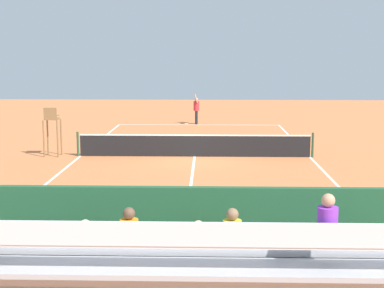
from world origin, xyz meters
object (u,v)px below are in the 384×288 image
equipment_bag (220,268)px  tennis_ball_near (196,128)px  tennis_racket (186,124)px  tennis_net (195,145)px  bleacher_stand (171,269)px  umpire_chair (52,126)px  tennis_ball_far (198,127)px  tennis_player (196,108)px  courtside_bench (293,249)px

equipment_bag → tennis_ball_near: (0.95, -22.51, -0.15)m
tennis_ball_near → tennis_racket: bearing=-73.6°
tennis_net → tennis_ball_near: tennis_net is taller
bleacher_stand → equipment_bag: size_ratio=10.07×
tennis_racket → tennis_ball_near: tennis_ball_near is taller
bleacher_stand → tennis_racket: bleacher_stand is taller
bleacher_stand → umpire_chair: size_ratio=4.23×
tennis_ball_far → bleacher_stand: bearing=90.0°
equipment_bag → tennis_player: bearing=-87.7°
bleacher_stand → umpire_chair: 16.50m
umpire_chair → courtside_bench: size_ratio=1.19×
courtside_bench → tennis_ball_far: bearing=-84.3°
tennis_ball_near → tennis_ball_far: bearing=-97.7°
tennis_net → umpire_chair: size_ratio=4.81×
tennis_ball_near → tennis_ball_far: same height
bleacher_stand → equipment_bag: (-0.85, -1.96, -0.75)m
umpire_chair → tennis_ball_near: (-6.07, -9.17, -1.28)m
courtside_bench → tennis_ball_far: courtside_bench is taller
tennis_net → equipment_bag: bearing=93.5°
tennis_racket → tennis_net: bearing=94.1°
tennis_net → tennis_ball_near: bearing=-89.2°
bleacher_stand → umpire_chair: bearing=-68.0°
bleacher_stand → tennis_ball_far: size_ratio=137.27×
courtside_bench → tennis_player: (2.47, -24.64, 0.46)m
tennis_net → bleacher_stand: size_ratio=1.14×
tennis_player → tennis_ball_far: 1.77m
tennis_net → equipment_bag: size_ratio=11.44×
tennis_racket → tennis_player: bearing=173.5°
bleacher_stand → tennis_ball_far: bearing=-90.0°
tennis_player → tennis_ball_far: bearing=95.4°
umpire_chair → tennis_racket: 12.77m
umpire_chair → equipment_bag: 15.12m
equipment_bag → tennis_player: tennis_player is taller
bleacher_stand → tennis_ball_near: 24.48m
tennis_racket → tennis_ball_far: size_ratio=8.88×
tennis_net → tennis_ball_near: 9.12m
tennis_ball_near → tennis_ball_far: size_ratio=1.00×
tennis_player → tennis_racket: 1.20m
courtside_bench → tennis_net: bearing=-80.1°
tennis_net → tennis_player: tennis_player is taller
tennis_ball_far → equipment_bag: bearing=92.1°
equipment_bag → tennis_racket: bearing=-86.2°
umpire_chair → bleacher_stand: bearing=112.0°
umpire_chair → tennis_racket: umpire_chair is taller
tennis_ball_near → equipment_bag: bearing=92.4°
tennis_ball_far → tennis_net: bearing=90.1°
equipment_bag → tennis_ball_far: 23.32m
tennis_player → tennis_net: bearing=90.8°
tennis_net → courtside_bench: 13.47m
bleacher_stand → tennis_player: (0.14, -26.73, 0.08)m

